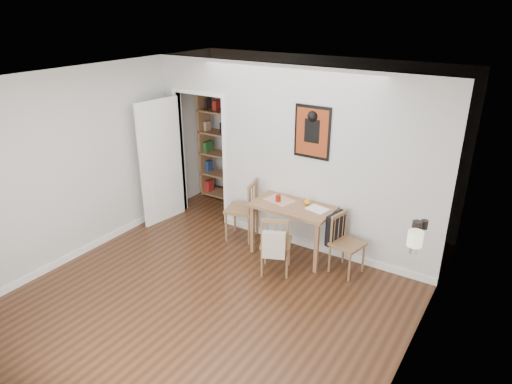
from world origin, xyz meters
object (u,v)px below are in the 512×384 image
Objects in this scene: chair_left at (241,210)px; notebook at (318,209)px; bookshelf at (223,144)px; mantel_lamp at (415,240)px; chair_right at (346,243)px; dining_table at (294,210)px; fireplace at (413,284)px; orange_fruit at (307,202)px; ceramic_jar_b at (424,224)px; red_glass at (278,198)px; ceramic_jar_a at (417,227)px; chair_front at (276,243)px.

chair_left reaches higher than notebook.
bookshelf is 8.91× the size of mantel_lamp.
chair_left is 1.70m from chair_right.
notebook is (0.35, 0.01, 0.10)m from dining_table.
chair_left is 0.75× the size of fireplace.
orange_fruit is at bearing 151.61° from fireplace.
ceramic_jar_b reaches higher than chair_right.
chair_right is 1.77m from mantel_lamp.
red_glass is at bearing -1.71° from chair_left.
ceramic_jar_a reaches higher than dining_table.
mantel_lamp reaches higher than chair_left.
ceramic_jar_b is (2.72, -0.58, 0.74)m from chair_left.
bookshelf reaches higher than notebook.
bookshelf reaches higher than chair_right.
chair_right is (1.70, -0.04, -0.04)m from chair_left.
dining_table is 0.62m from chair_front.
orange_fruit is (0.16, 0.07, 0.13)m from dining_table.
mantel_lamp is at bearing -46.36° from chair_right.
dining_table is at bearing -156.03° from orange_fruit.
ceramic_jar_a is (1.79, -0.73, 0.55)m from dining_table.
chair_left is 2.87m from fireplace.
bookshelf is 16.86× the size of ceramic_jar_a.
orange_fruit reaches higher than notebook.
red_glass is (-2.10, 0.81, 0.20)m from fireplace.
orange_fruit is at bearing 168.04° from chair_right.
dining_table is 2.05m from fireplace.
chair_right is (0.82, -0.07, -0.25)m from dining_table.
chair_left is 1.07m from chair_front.
notebook is 2.29× the size of ceramic_jar_a.
mantel_lamp is (2.76, -1.16, 0.83)m from chair_left.
fireplace reaches higher than notebook.
mantel_lamp reaches higher than red_glass.
fireplace is 5.44× the size of mantel_lamp.
chair_front is 8.87× the size of ceramic_jar_b.
fireplace is 0.76m from mantel_lamp.
chair_right is 6.75× the size of ceramic_jar_a.
notebook is 1.67m from ceramic_jar_b.
red_glass is 2.19m from ceramic_jar_b.
chair_front reaches higher than chair_right.
chair_left is at bearing 167.91° from ceramic_jar_b.
red_glass is 0.59m from notebook.
dining_table is 4.04× the size of notebook.
orange_fruit is at bearing 5.23° from chair_left.
chair_left reaches higher than red_glass.
ceramic_jar_a is (1.63, -0.80, 0.41)m from orange_fruit.
bookshelf is at bearing 147.32° from red_glass.
ceramic_jar_a reaches higher than ceramic_jar_b.
chair_left reaches higher than dining_table.
chair_left is 9.60× the size of red_glass.
ceramic_jar_a reaches higher than red_glass.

